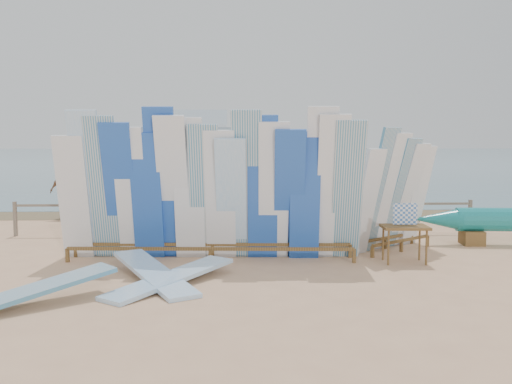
{
  "coord_description": "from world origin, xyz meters",
  "views": [
    {
      "loc": [
        -0.3,
        -11.15,
        2.4
      ],
      "look_at": [
        0.21,
        1.9,
        1.23
      ],
      "focal_mm": 38.0,
      "sensor_mm": 36.0,
      "label": 1
    }
  ],
  "objects_px": {
    "side_surfboard_rack": "(394,196)",
    "beachgoer_4": "(208,200)",
    "beach_chair_left": "(266,222)",
    "beachgoer_11": "(91,196)",
    "beach_chair_right": "(303,218)",
    "beachgoer_0": "(106,198)",
    "beachgoer_1": "(113,198)",
    "main_surfboard_rack": "(212,192)",
    "beachgoer_extra_1": "(66,191)",
    "vendor_table": "(404,243)",
    "beachgoer_8": "(337,200)",
    "flat_board_a": "(154,282)",
    "flat_board_b": "(171,285)",
    "beachgoer_2": "(139,201)",
    "flat_board_e": "(26,308)",
    "stroller": "(351,214)"
  },
  "relations": [
    {
      "from": "flat_board_b",
      "to": "stroller",
      "type": "bearing_deg",
      "value": 90.89
    },
    {
      "from": "main_surfboard_rack",
      "to": "beach_chair_left",
      "type": "relative_size",
      "value": 7.89
    },
    {
      "from": "main_surfboard_rack",
      "to": "flat_board_e",
      "type": "xyz_separation_m",
      "value": [
        -2.6,
        -3.16,
        -1.41
      ]
    },
    {
      "from": "beachgoer_4",
      "to": "beachgoer_1",
      "type": "relative_size",
      "value": 1.01
    },
    {
      "from": "flat_board_a",
      "to": "beachgoer_11",
      "type": "bearing_deg",
      "value": 81.94
    },
    {
      "from": "main_surfboard_rack",
      "to": "beachgoer_1",
      "type": "height_order",
      "value": "main_surfboard_rack"
    },
    {
      "from": "flat_board_e",
      "to": "stroller",
      "type": "distance_m",
      "value": 9.33
    },
    {
      "from": "beach_chair_right",
      "to": "beachgoer_0",
      "type": "bearing_deg",
      "value": 165.29
    },
    {
      "from": "beachgoer_0",
      "to": "beachgoer_11",
      "type": "xyz_separation_m",
      "value": [
        -0.78,
        1.32,
        -0.07
      ]
    },
    {
      "from": "side_surfboard_rack",
      "to": "beachgoer_4",
      "type": "xyz_separation_m",
      "value": [
        -4.29,
        3.13,
        -0.39
      ]
    },
    {
      "from": "side_surfboard_rack",
      "to": "beachgoer_2",
      "type": "distance_m",
      "value": 6.96
    },
    {
      "from": "beachgoer_8",
      "to": "main_surfboard_rack",
      "type": "bearing_deg",
      "value": -99.33
    },
    {
      "from": "vendor_table",
      "to": "beach_chair_left",
      "type": "xyz_separation_m",
      "value": [
        -2.57,
        4.11,
        -0.17
      ]
    },
    {
      "from": "main_surfboard_rack",
      "to": "beachgoer_extra_1",
      "type": "relative_size",
      "value": 3.57
    },
    {
      "from": "flat_board_e",
      "to": "beachgoer_2",
      "type": "bearing_deg",
      "value": 136.77
    },
    {
      "from": "beachgoer_extra_1",
      "to": "main_surfboard_rack",
      "type": "bearing_deg",
      "value": -93.7
    },
    {
      "from": "beach_chair_right",
      "to": "beachgoer_2",
      "type": "distance_m",
      "value": 4.62
    },
    {
      "from": "flat_board_a",
      "to": "beachgoer_8",
      "type": "distance_m",
      "value": 6.95
    },
    {
      "from": "side_surfboard_rack",
      "to": "vendor_table",
      "type": "height_order",
      "value": "side_surfboard_rack"
    },
    {
      "from": "flat_board_a",
      "to": "beach_chair_right",
      "type": "bearing_deg",
      "value": 30.79
    },
    {
      "from": "beach_chair_left",
      "to": "stroller",
      "type": "height_order",
      "value": "stroller"
    },
    {
      "from": "beach_chair_right",
      "to": "beachgoer_8",
      "type": "distance_m",
      "value": 1.17
    },
    {
      "from": "beachgoer_0",
      "to": "flat_board_e",
      "type": "bearing_deg",
      "value": 153.38
    },
    {
      "from": "side_surfboard_rack",
      "to": "beachgoer_11",
      "type": "height_order",
      "value": "side_surfboard_rack"
    },
    {
      "from": "flat_board_a",
      "to": "beach_chair_right",
      "type": "xyz_separation_m",
      "value": [
        3.35,
        5.95,
        0.28
      ]
    },
    {
      "from": "main_surfboard_rack",
      "to": "beachgoer_1",
      "type": "xyz_separation_m",
      "value": [
        -3.04,
        4.61,
        -0.58
      ]
    },
    {
      "from": "flat_board_a",
      "to": "beachgoer_2",
      "type": "relative_size",
      "value": 1.69
    },
    {
      "from": "beach_chair_left",
      "to": "beachgoer_11",
      "type": "height_order",
      "value": "beachgoer_11"
    },
    {
      "from": "side_surfboard_rack",
      "to": "flat_board_b",
      "type": "relative_size",
      "value": 1.02
    },
    {
      "from": "beach_chair_right",
      "to": "flat_board_a",
      "type": "bearing_deg",
      "value": -130.01
    },
    {
      "from": "flat_board_b",
      "to": "beachgoer_0",
      "type": "xyz_separation_m",
      "value": [
        -2.62,
        6.6,
        0.85
      ]
    },
    {
      "from": "beachgoer_1",
      "to": "beachgoer_0",
      "type": "bearing_deg",
      "value": 70.38
    },
    {
      "from": "vendor_table",
      "to": "beachgoer_8",
      "type": "bearing_deg",
      "value": 100.94
    },
    {
      "from": "side_surfboard_rack",
      "to": "beachgoer_4",
      "type": "bearing_deg",
      "value": 107.14
    },
    {
      "from": "flat_board_e",
      "to": "beach_chair_left",
      "type": "relative_size",
      "value": 3.4
    },
    {
      "from": "main_surfboard_rack",
      "to": "beachgoer_0",
      "type": "xyz_separation_m",
      "value": [
        -3.23,
        4.61,
        -0.56
      ]
    },
    {
      "from": "beach_chair_left",
      "to": "beachgoer_1",
      "type": "bearing_deg",
      "value": -179.19
    },
    {
      "from": "flat_board_b",
      "to": "flat_board_a",
      "type": "bearing_deg",
      "value": -178.18
    },
    {
      "from": "stroller",
      "to": "beachgoer_1",
      "type": "xyz_separation_m",
      "value": [
        -6.73,
        0.9,
        0.37
      ]
    },
    {
      "from": "main_surfboard_rack",
      "to": "vendor_table",
      "type": "bearing_deg",
      "value": -3.06
    },
    {
      "from": "vendor_table",
      "to": "flat_board_e",
      "type": "bearing_deg",
      "value": -154.17
    },
    {
      "from": "beachgoer_8",
      "to": "flat_board_a",
      "type": "bearing_deg",
      "value": -95.55
    },
    {
      "from": "stroller",
      "to": "beachgoer_11",
      "type": "relative_size",
      "value": 0.73
    },
    {
      "from": "beachgoer_1",
      "to": "main_surfboard_rack",
      "type": "bearing_deg",
      "value": -164.9
    },
    {
      "from": "vendor_table",
      "to": "beachgoer_4",
      "type": "distance_m",
      "value": 6.06
    },
    {
      "from": "vendor_table",
      "to": "beachgoer_extra_1",
      "type": "height_order",
      "value": "beachgoer_extra_1"
    },
    {
      "from": "flat_board_e",
      "to": "beachgoer_1",
      "type": "bearing_deg",
      "value": 143.4
    },
    {
      "from": "vendor_table",
      "to": "beachgoer_11",
      "type": "relative_size",
      "value": 0.78
    },
    {
      "from": "side_surfboard_rack",
      "to": "beach_chair_left",
      "type": "distance_m",
      "value": 4.05
    },
    {
      "from": "side_surfboard_rack",
      "to": "beach_chair_left",
      "type": "height_order",
      "value": "side_surfboard_rack"
    }
  ]
}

